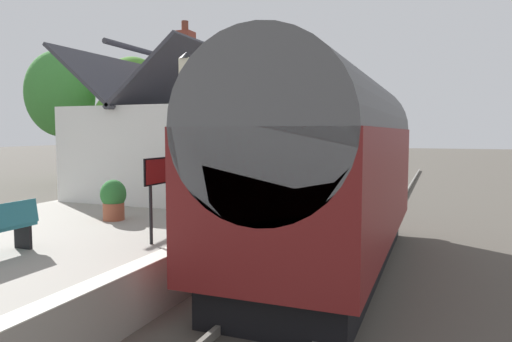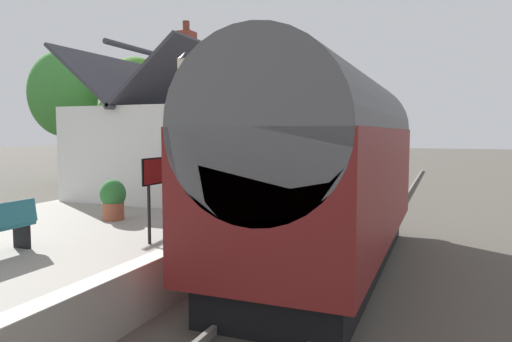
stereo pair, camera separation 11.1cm
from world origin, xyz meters
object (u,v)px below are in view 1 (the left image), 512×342
object	(u,v)px
bench_platform_end	(285,167)
tree_distant	(61,94)
planter_under_sign	(113,199)
lamp_post_platform	(187,107)
station_sign_board	(160,178)
planter_corner_building	(297,172)
tree_far_right	(133,90)
train	(329,166)
planter_bench_right	(246,170)
tree_behind_building	(124,119)
station_building	(170,147)
bench_mid_platform	(297,164)

from	to	relation	value
bench_platform_end	tree_distant	bearing A→B (deg)	86.58
bench_platform_end	planter_under_sign	size ratio (longest dim) A/B	1.49
lamp_post_platform	station_sign_board	distance (m)	1.68
station_sign_board	planter_under_sign	bearing A→B (deg)	57.61
planter_corner_building	lamp_post_platform	xyz separation A→B (m)	(-9.67, -0.54, 2.10)
lamp_post_platform	tree_far_right	world-z (taller)	tree_far_right
train	planter_bench_right	xyz separation A→B (m)	(9.01, 5.69, -0.92)
tree_behind_building	tree_distant	bearing A→B (deg)	82.23
bench_platform_end	planter_bench_right	bearing A→B (deg)	131.39
bench_platform_end	planter_under_sign	distance (m)	11.26
planter_under_sign	tree_distant	xyz separation A→B (m)	(12.06, 13.17, 3.71)
station_building	tree_behind_building	world-z (taller)	station_building
station_building	tree_behind_building	size ratio (longest dim) A/B	1.24
planter_corner_building	tree_behind_building	xyz separation A→B (m)	(2.14, 10.04, 2.30)
train	lamp_post_platform	xyz separation A→B (m)	(-1.41, 2.61, 1.23)
station_building	bench_platform_end	world-z (taller)	station_building
bench_platform_end	tree_behind_building	distance (m)	9.18
bench_platform_end	planter_corner_building	xyz separation A→B (m)	(-1.98, -1.15, -0.03)
station_building	lamp_post_platform	size ratio (longest dim) A/B	1.73
train	tree_distant	distance (m)	21.33
tree_far_right	planter_under_sign	bearing A→B (deg)	-145.47
planter_bench_right	lamp_post_platform	bearing A→B (deg)	-163.55
planter_bench_right	tree_far_right	size ratio (longest dim) A/B	0.11
tree_distant	planter_corner_building	bearing A→B (deg)	-100.66
bench_platform_end	tree_far_right	size ratio (longest dim) A/B	0.19
station_building	tree_far_right	bearing A→B (deg)	41.42
bench_platform_end	tree_behind_building	world-z (taller)	tree_behind_building
bench_platform_end	tree_distant	xyz separation A→B (m)	(0.82, 13.71, 3.73)
bench_mid_platform	station_building	bearing A→B (deg)	168.51
planter_under_sign	lamp_post_platform	distance (m)	3.06
planter_bench_right	bench_platform_end	bearing A→B (deg)	-48.61
planter_under_sign	bench_platform_end	bearing A→B (deg)	-2.71
planter_bench_right	tree_distant	xyz separation A→B (m)	(2.04, 12.32, 3.80)
bench_platform_end	tree_far_right	distance (m)	11.51
station_building	planter_corner_building	distance (m)	5.60
bench_mid_platform	lamp_post_platform	distance (m)	14.18
train	tree_distant	world-z (taller)	tree_distant
bench_platform_end	planter_bench_right	distance (m)	1.85
planter_corner_building	station_sign_board	xyz separation A→B (m)	(-10.65, -0.49, 0.74)
lamp_post_platform	planter_corner_building	bearing A→B (deg)	3.19
planter_under_sign	station_sign_board	bearing A→B (deg)	-122.39
station_sign_board	tree_distant	bearing A→B (deg)	48.78
bench_mid_platform	tree_far_right	distance (m)	11.02
train	tree_distant	bearing A→B (deg)	58.44
lamp_post_platform	station_sign_board	bearing A→B (deg)	177.23
station_building	tree_distant	world-z (taller)	tree_distant
planter_bench_right	station_sign_board	distance (m)	11.82
station_building	bench_platform_end	size ratio (longest dim) A/B	4.51
planter_under_sign	tree_behind_building	bearing A→B (deg)	36.25
station_sign_board	lamp_post_platform	bearing A→B (deg)	-2.77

